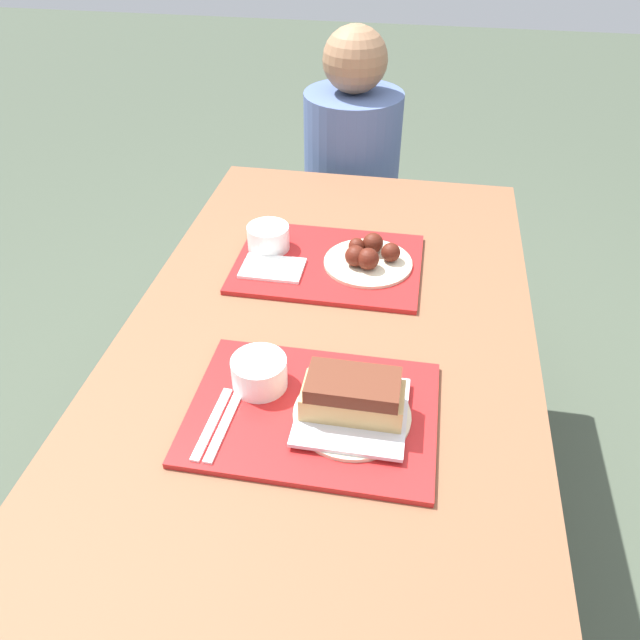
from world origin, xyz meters
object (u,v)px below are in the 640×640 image
at_px(bowl_coleslaw_near, 259,371).
at_px(bowl_coleslaw_far, 268,236).
at_px(tray_near, 313,412).
at_px(brisket_sandwich_plate, 353,402).
at_px(tray_far, 328,263).
at_px(wings_plate_far, 369,256).
at_px(person_seated_across, 352,153).

relative_size(bowl_coleslaw_near, bowl_coleslaw_far, 1.00).
xyz_separation_m(tray_near, brisket_sandwich_plate, (0.07, -0.00, 0.04)).
bearing_deg(tray_far, tray_near, -83.93).
distance_m(tray_far, bowl_coleslaw_far, 0.16).
distance_m(brisket_sandwich_plate, bowl_coleslaw_far, 0.59).
bearing_deg(bowl_coleslaw_far, tray_near, -68.38).
bearing_deg(tray_near, bowl_coleslaw_near, 156.40).
height_order(brisket_sandwich_plate, bowl_coleslaw_far, brisket_sandwich_plate).
distance_m(wings_plate_far, person_seated_across, 0.74).
bearing_deg(tray_near, brisket_sandwich_plate, -2.08).
bearing_deg(brisket_sandwich_plate, wings_plate_far, 93.17).
distance_m(bowl_coleslaw_far, wings_plate_far, 0.25).
bearing_deg(bowl_coleslaw_near, brisket_sandwich_plate, -15.55).
xyz_separation_m(bowl_coleslaw_near, brisket_sandwich_plate, (0.18, -0.05, 0.00)).
bearing_deg(wings_plate_far, person_seated_across, 100.56).
distance_m(bowl_coleslaw_near, wings_plate_far, 0.47).
relative_size(brisket_sandwich_plate, person_seated_across, 0.30).
xyz_separation_m(bowl_coleslaw_far, person_seated_across, (0.12, 0.69, -0.07)).
height_order(tray_near, tray_far, same).
relative_size(tray_near, wings_plate_far, 2.09).
height_order(brisket_sandwich_plate, wings_plate_far, brisket_sandwich_plate).
height_order(tray_far, wings_plate_far, wings_plate_far).
distance_m(bowl_coleslaw_near, brisket_sandwich_plate, 0.19).
bearing_deg(wings_plate_far, bowl_coleslaw_near, -108.81).
xyz_separation_m(tray_far, wings_plate_far, (0.10, 0.01, 0.03)).
relative_size(bowl_coleslaw_far, wings_plate_far, 0.49).
bearing_deg(person_seated_across, wings_plate_far, -79.44).
bearing_deg(brisket_sandwich_plate, person_seated_across, 97.58).
height_order(tray_near, brisket_sandwich_plate, brisket_sandwich_plate).
bearing_deg(tray_near, wings_plate_far, 84.95).
relative_size(wings_plate_far, person_seated_across, 0.30).
bearing_deg(brisket_sandwich_plate, tray_near, 177.92).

